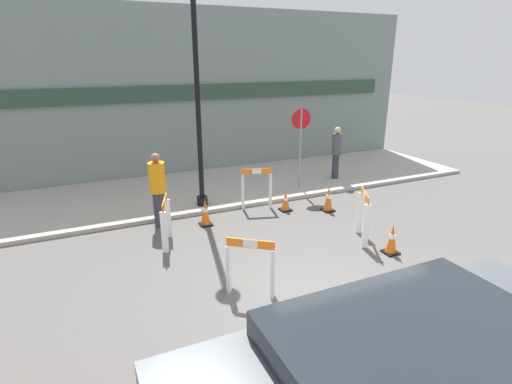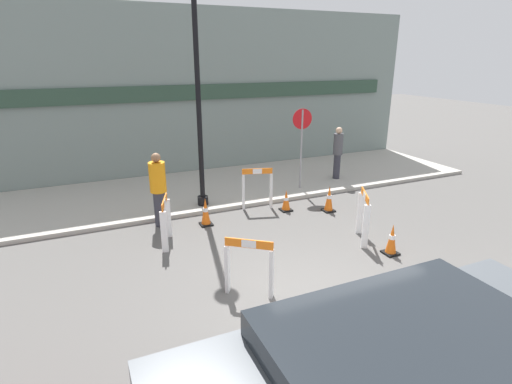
{
  "view_description": "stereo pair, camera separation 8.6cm",
  "coord_description": "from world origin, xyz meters",
  "px_view_note": "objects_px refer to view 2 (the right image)",
  "views": [
    {
      "loc": [
        -3.25,
        -4.92,
        3.93
      ],
      "look_at": [
        0.32,
        2.93,
        1.0
      ],
      "focal_mm": 28.0,
      "sensor_mm": 36.0,
      "label": 1
    },
    {
      "loc": [
        -3.17,
        -4.96,
        3.93
      ],
      "look_at": [
        0.32,
        2.93,
        1.0
      ],
      "focal_mm": 28.0,
      "sensor_mm": 36.0,
      "label": 2
    }
  ],
  "objects_px": {
    "stop_sign": "(302,136)",
    "person_pedestrian": "(338,151)",
    "streetlamp_post": "(196,51)",
    "person_worker": "(158,188)"
  },
  "relations": [
    {
      "from": "streetlamp_post",
      "to": "person_worker",
      "type": "distance_m",
      "value": 3.42
    },
    {
      "from": "streetlamp_post",
      "to": "person_pedestrian",
      "type": "bearing_deg",
      "value": 7.39
    },
    {
      "from": "person_worker",
      "to": "stop_sign",
      "type": "bearing_deg",
      "value": 54.56
    },
    {
      "from": "streetlamp_post",
      "to": "stop_sign",
      "type": "relative_size",
      "value": 2.6
    },
    {
      "from": "streetlamp_post",
      "to": "stop_sign",
      "type": "bearing_deg",
      "value": 4.21
    },
    {
      "from": "stop_sign",
      "to": "person_pedestrian",
      "type": "relative_size",
      "value": 1.42
    },
    {
      "from": "streetlamp_post",
      "to": "person_worker",
      "type": "bearing_deg",
      "value": -151.75
    },
    {
      "from": "streetlamp_post",
      "to": "person_pedestrian",
      "type": "height_order",
      "value": "streetlamp_post"
    },
    {
      "from": "streetlamp_post",
      "to": "person_worker",
      "type": "relative_size",
      "value": 3.45
    },
    {
      "from": "stop_sign",
      "to": "person_pedestrian",
      "type": "bearing_deg",
      "value": -160.01
    }
  ]
}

